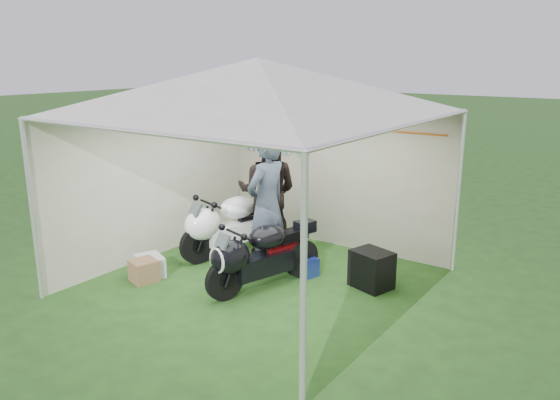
# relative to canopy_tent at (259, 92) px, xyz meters

# --- Properties ---
(ground) EXTENTS (80.00, 80.00, 0.00)m
(ground) POSITION_rel_canopy_tent_xyz_m (0.00, -0.03, -2.58)
(ground) COLOR #22451A
(ground) RESTS_ON ground
(canopy_tent) EXTENTS (5.66, 5.66, 3.00)m
(canopy_tent) POSITION_rel_canopy_tent_xyz_m (0.00, 0.00, 0.00)
(canopy_tent) COLOR silver
(canopy_tent) RESTS_ON ground
(motorcycle_white) EXTENTS (0.82, 1.87, 0.95)m
(motorcycle_white) POSITION_rel_canopy_tent_xyz_m (-1.03, 0.57, -2.05)
(motorcycle_white) COLOR black
(motorcycle_white) RESTS_ON ground
(motorcycle_black) EXTENTS (0.75, 1.76, 0.89)m
(motorcycle_black) POSITION_rel_canopy_tent_xyz_m (0.12, -0.21, -2.08)
(motorcycle_black) COLOR black
(motorcycle_black) RESTS_ON ground
(paddock_stand) EXTENTS (0.41, 0.31, 0.27)m
(paddock_stand) POSITION_rel_canopy_tent_xyz_m (0.35, 0.58, -2.44)
(paddock_stand) COLOR blue
(paddock_stand) RESTS_ON ground
(person_dark_jacket) EXTENTS (1.17, 1.06, 1.98)m
(person_dark_jacket) POSITION_rel_canopy_tent_xyz_m (-0.62, 0.99, -1.59)
(person_dark_jacket) COLOR black
(person_dark_jacket) RESTS_ON ground
(person_blue_jacket) EXTENTS (0.52, 0.76, 1.99)m
(person_blue_jacket) POSITION_rel_canopy_tent_xyz_m (-0.19, 0.39, -1.58)
(person_blue_jacket) COLOR #4E5A72
(person_blue_jacket) RESTS_ON ground
(equipment_box) EXTENTS (0.60, 0.54, 0.51)m
(equipment_box) POSITION_rel_canopy_tent_xyz_m (1.31, 0.73, -2.32)
(equipment_box) COLOR black
(equipment_box) RESTS_ON ground
(crate_0) EXTENTS (0.53, 0.48, 0.29)m
(crate_0) POSITION_rel_canopy_tent_xyz_m (-1.42, -0.72, -2.43)
(crate_0) COLOR silver
(crate_0) RESTS_ON ground
(crate_1) EXTENTS (0.41, 0.41, 0.30)m
(crate_1) POSITION_rel_canopy_tent_xyz_m (-1.34, -0.90, -2.43)
(crate_1) COLOR brown
(crate_1) RESTS_ON ground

